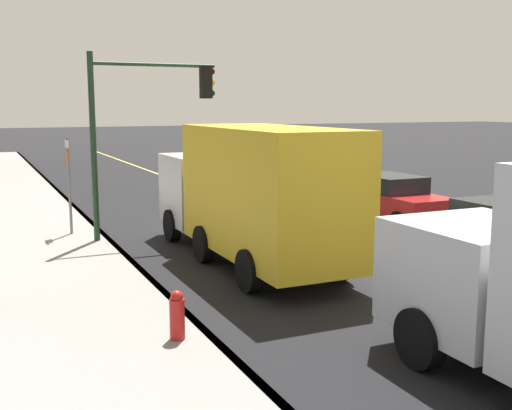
{
  "coord_description": "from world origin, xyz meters",
  "views": [
    {
      "loc": [
        -12.62,
        9.36,
        3.8
      ],
      "look_at": [
        0.63,
        3.33,
        1.46
      ],
      "focal_mm": 43.88,
      "sensor_mm": 36.0,
      "label": 1
    }
  ],
  "objects_px": {
    "car_navy": "(501,231)",
    "fire_hydrant": "(177,320)",
    "truck_yellow": "(252,191)",
    "street_sign_post": "(69,179)",
    "car_red": "(392,197)",
    "traffic_light_mast": "(144,114)"
  },
  "relations": [
    {
      "from": "car_navy",
      "to": "fire_hydrant",
      "type": "height_order",
      "value": "car_navy"
    },
    {
      "from": "car_navy",
      "to": "fire_hydrant",
      "type": "relative_size",
      "value": 4.17
    },
    {
      "from": "truck_yellow",
      "to": "street_sign_post",
      "type": "relative_size",
      "value": 2.7
    },
    {
      "from": "car_navy",
      "to": "fire_hydrant",
      "type": "bearing_deg",
      "value": 103.5
    },
    {
      "from": "car_red",
      "to": "car_navy",
      "type": "bearing_deg",
      "value": 171.29
    },
    {
      "from": "car_navy",
      "to": "truck_yellow",
      "type": "distance_m",
      "value": 6.21
    },
    {
      "from": "truck_yellow",
      "to": "street_sign_post",
      "type": "distance_m",
      "value": 5.87
    },
    {
      "from": "car_red",
      "to": "traffic_light_mast",
      "type": "height_order",
      "value": "traffic_light_mast"
    },
    {
      "from": "traffic_light_mast",
      "to": "fire_hydrant",
      "type": "bearing_deg",
      "value": 168.66
    },
    {
      "from": "truck_yellow",
      "to": "fire_hydrant",
      "type": "height_order",
      "value": "truck_yellow"
    },
    {
      "from": "truck_yellow",
      "to": "traffic_light_mast",
      "type": "relative_size",
      "value": 1.52
    },
    {
      "from": "truck_yellow",
      "to": "traffic_light_mast",
      "type": "height_order",
      "value": "traffic_light_mast"
    },
    {
      "from": "traffic_light_mast",
      "to": "fire_hydrant",
      "type": "distance_m",
      "value": 8.63
    },
    {
      "from": "fire_hydrant",
      "to": "street_sign_post",
      "type": "bearing_deg",
      "value": 1.91
    },
    {
      "from": "street_sign_post",
      "to": "fire_hydrant",
      "type": "bearing_deg",
      "value": -178.09
    },
    {
      "from": "car_red",
      "to": "traffic_light_mast",
      "type": "bearing_deg",
      "value": 88.71
    },
    {
      "from": "truck_yellow",
      "to": "street_sign_post",
      "type": "bearing_deg",
      "value": 37.98
    },
    {
      "from": "car_red",
      "to": "fire_hydrant",
      "type": "height_order",
      "value": "car_red"
    },
    {
      "from": "street_sign_post",
      "to": "fire_hydrant",
      "type": "height_order",
      "value": "street_sign_post"
    },
    {
      "from": "street_sign_post",
      "to": "fire_hydrant",
      "type": "distance_m",
      "value": 9.23
    },
    {
      "from": "traffic_light_mast",
      "to": "street_sign_post",
      "type": "distance_m",
      "value": 2.91
    },
    {
      "from": "street_sign_post",
      "to": "traffic_light_mast",
      "type": "bearing_deg",
      "value": -123.09
    }
  ]
}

